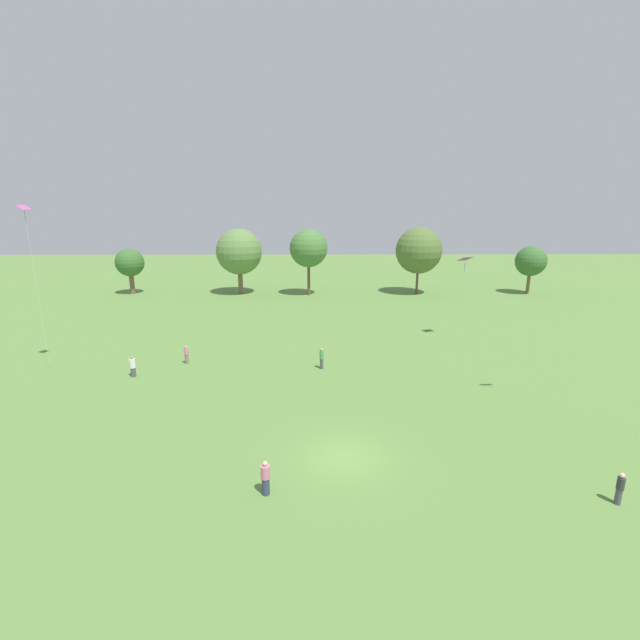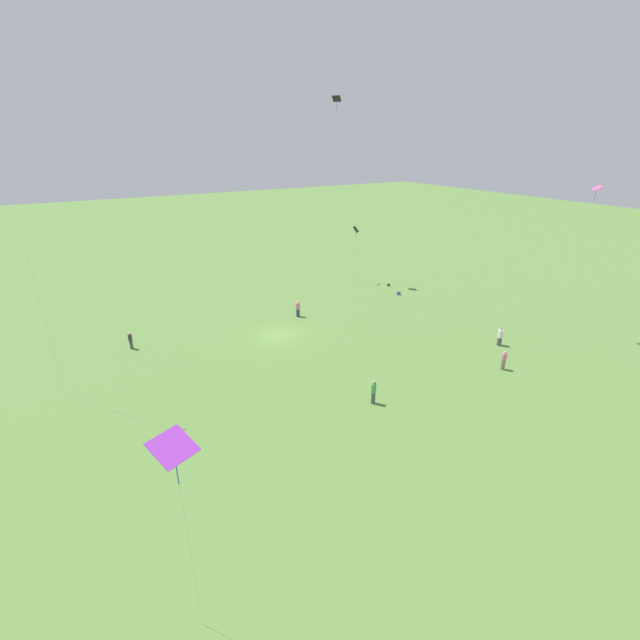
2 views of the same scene
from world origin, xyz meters
name	(u,v)px [view 1 (image 1 of 2)]	position (x,y,z in m)	size (l,w,h in m)	color
ground_plane	(344,457)	(0.00, 0.00, 0.00)	(240.00, 240.00, 0.00)	#5B843D
tree_0	(130,263)	(-32.19, 50.26, 5.19)	(4.60, 4.60, 7.56)	brown
tree_1	(239,252)	(-13.93, 49.90, 7.02)	(7.51, 7.51, 10.80)	brown
tree_2	(309,248)	(-2.47, 48.61, 7.67)	(6.13, 6.13, 10.77)	brown
tree_3	(419,251)	(15.66, 49.40, 7.21)	(7.56, 7.56, 11.00)	brown
tree_4	(531,261)	(34.34, 49.15, 5.48)	(4.95, 4.95, 7.99)	brown
person_0	(620,488)	(12.53, -4.16, 0.82)	(0.46, 0.46, 1.62)	#4C4C51
person_1	(266,478)	(-4.00, -3.19, 0.88)	(0.62, 0.62, 1.78)	#333D5B
person_2	(186,355)	(-13.16, 15.48, 0.83)	(0.47, 0.47, 1.68)	#847056
person_3	(133,367)	(-16.70, 12.36, 0.86)	(0.66, 0.66, 1.76)	#4C4C51
person_4	(322,358)	(-0.99, 13.98, 0.95)	(0.41, 0.41, 1.87)	#4C4C51
kite_0	(465,261)	(14.02, 22.78, 8.47)	(1.60, 1.55, 8.89)	purple
kite_1	(26,219)	(-24.39, 13.69, 12.77)	(0.90, 0.94, 13.85)	#E54C99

